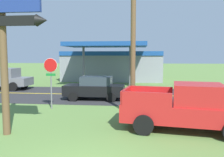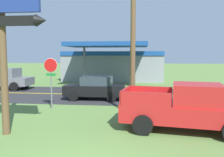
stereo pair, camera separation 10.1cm
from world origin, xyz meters
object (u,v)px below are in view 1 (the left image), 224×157
at_px(pickup_grey_on_road, 3,79).
at_px(car_black_near_lane, 95,88).
at_px(motel_sign, 1,9).
at_px(stop_sign, 51,74).
at_px(pickup_red_parked_on_lawn, 188,108).
at_px(gas_station, 113,65).
at_px(utility_pole, 133,11).

height_order(pickup_grey_on_road, car_black_near_lane, pickup_grey_on_road).
bearing_deg(car_black_near_lane, motel_sign, -104.75).
xyz_separation_m(stop_sign, pickup_red_parked_on_lawn, (7.04, -3.28, -1.06)).
bearing_deg(gas_station, pickup_grey_on_road, -134.69).
distance_m(motel_sign, gas_station, 21.32).
xyz_separation_m(pickup_red_parked_on_lawn, car_black_near_lane, (-5.04, 6.43, -0.13)).
bearing_deg(motel_sign, gas_station, 84.91).
height_order(motel_sign, utility_pole, utility_pole).
bearing_deg(gas_station, motel_sign, -95.09).
xyz_separation_m(gas_station, pickup_grey_on_road, (-9.15, -9.25, -0.98)).
xyz_separation_m(utility_pole, pickup_grey_on_road, (-12.06, 8.07, -4.37)).
relative_size(stop_sign, car_black_near_lane, 0.70).
bearing_deg(motel_sign, pickup_red_parked_on_lawn, 10.97).
bearing_deg(utility_pole, pickup_red_parked_on_lawn, -45.68).
distance_m(stop_sign, car_black_near_lane, 3.92).
bearing_deg(pickup_grey_on_road, utility_pole, -33.78).
bearing_deg(gas_station, pickup_red_parked_on_lawn, -75.15).
distance_m(stop_sign, gas_station, 16.50).
relative_size(motel_sign, car_black_near_lane, 1.62).
bearing_deg(motel_sign, pickup_grey_on_road, 121.64).
xyz_separation_m(utility_pole, gas_station, (-2.91, 17.32, -3.39)).
relative_size(pickup_red_parked_on_lawn, pickup_grey_on_road, 1.04).
xyz_separation_m(gas_station, car_black_near_lane, (0.18, -13.25, -1.11)).
distance_m(motel_sign, pickup_red_parked_on_lawn, 8.18).
height_order(stop_sign, pickup_grey_on_road, stop_sign).
height_order(utility_pole, pickup_red_parked_on_lawn, utility_pole).
bearing_deg(utility_pole, stop_sign, 169.03).
relative_size(gas_station, car_black_near_lane, 2.86).
xyz_separation_m(motel_sign, utility_pole, (4.79, 3.73, 0.54)).
distance_m(motel_sign, pickup_grey_on_road, 14.38).
relative_size(gas_station, pickup_grey_on_road, 2.31).
bearing_deg(stop_sign, motel_sign, -90.63).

